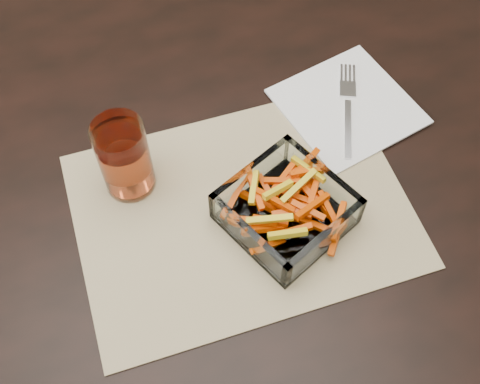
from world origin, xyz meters
name	(u,v)px	position (x,y,z in m)	size (l,w,h in m)	color
dining_table	(146,202)	(0.00, 0.00, 0.66)	(1.60, 0.90, 0.75)	black
placemat	(242,210)	(0.12, -0.11, 0.75)	(0.45, 0.33, 0.00)	tan
glass_bowl	(286,211)	(0.17, -0.14, 0.78)	(0.19, 0.19, 0.06)	white
tumbler	(125,160)	(-0.01, -0.02, 0.81)	(0.07, 0.07, 0.12)	white
napkin	(347,106)	(0.33, 0.01, 0.76)	(0.18, 0.18, 0.00)	white
fork	(348,106)	(0.33, 0.01, 0.76)	(0.09, 0.17, 0.00)	silver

